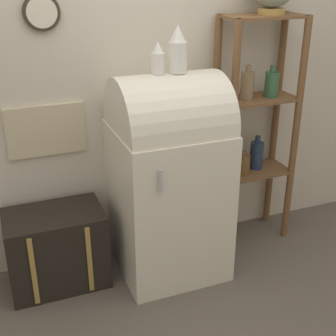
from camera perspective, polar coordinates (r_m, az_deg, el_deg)
The scene contains 7 objects.
ground_plane at distance 3.23m, azimuth 1.51°, elevation -13.72°, with size 12.00×12.00×0.00m, color #60564C.
wall_back at distance 3.16m, azimuth -2.44°, elevation 12.48°, with size 7.00×0.09×2.70m.
refrigerator at distance 3.04m, azimuth 0.05°, elevation -0.73°, with size 0.68×0.70×1.36m.
suitcase_trunk at distance 3.18m, azimuth -13.42°, elevation -9.50°, with size 0.62×0.41×0.52m.
shelf_unit at distance 3.40m, azimuth 10.61°, elevation 5.49°, with size 0.57×0.31×1.66m.
vase_left at distance 2.80m, azimuth -1.25°, elevation 13.14°, with size 0.08×0.08×0.19m.
vase_center at distance 2.83m, azimuth 1.19°, elevation 14.11°, with size 0.11×0.11×0.28m.
Camera 1 is at (-1.01, -2.35, 1.98)m, focal length 50.00 mm.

